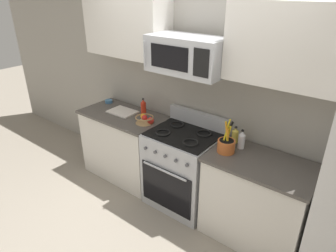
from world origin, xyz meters
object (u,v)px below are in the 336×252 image
Objects in this scene: apple_loose at (151,121)px; bottle_vinegar at (242,140)px; bottle_oil at (235,135)px; range_oven at (183,168)px; fruit_basket at (144,119)px; bottle_hot_sauce at (143,107)px; cutting_board at (122,112)px; microwave at (187,55)px; utensil_crock at (226,145)px; prep_bowl at (109,101)px.

apple_loose is 1.10m from bottle_vinegar.
bottle_oil reaches higher than apple_loose.
range_oven reaches higher than fruit_basket.
cutting_board is at bearing -151.06° from bottle_hot_sauce.
utensil_crock is at bearing -7.08° from microwave.
bottle_vinegar is (1.09, 0.13, 0.05)m from apple_loose.
bottle_oil reaches higher than range_oven.
range_oven is 0.76m from bottle_oil.
range_oven is 4.94× the size of fruit_basket.
cutting_board is 1.77× the size of bottle_vinegar.
utensil_crock is 1.67× the size of bottle_vinegar.
utensil_crock is 1.63× the size of bottle_hot_sauce.
fruit_basket is 1.18m from bottle_vinegar.
fruit_basket is (-0.55, -0.03, 0.48)m from range_oven.
apple_loose is (-0.47, -0.01, 0.48)m from range_oven.
utensil_crock is 0.94× the size of cutting_board.
bottle_oil is 0.91× the size of bottle_vinegar.
microwave is 1.00m from bottle_vinegar.
prep_bowl is at bearing 174.68° from microwave.
utensil_crock is 1.53m from cutting_board.
bottle_oil is (0.99, 0.19, 0.04)m from apple_loose.
bottle_hot_sauce is at bearing 169.37° from microwave.
microwave reaches higher than bottle_hot_sauce.
cutting_board is (-0.99, 0.03, 0.44)m from range_oven.
fruit_basket is at bearing -12.49° from prep_bowl.
apple_loose is at bearing -178.93° from range_oven.
bottle_vinegar is at bearing 11.09° from range_oven.
microwave is 1.31m from cutting_board.
fruit_basket reaches higher than prep_bowl.
fruit_basket is 2.72× the size of apple_loose.
microwave is 3.60× the size of fruit_basket.
microwave is (-0.00, 0.03, 1.31)m from range_oven.
fruit_basket is at bearing -172.71° from bottle_vinegar.
bottle_vinegar reaches higher than prep_bowl.
cutting_board is at bearing -17.54° from prep_bowl.
fruit_basket is 0.85m from prep_bowl.
microwave is at bearing -10.63° from bottle_hot_sauce.
microwave reaches higher than range_oven.
cutting_board is (-0.52, 0.04, -0.03)m from apple_loose.
bottle_oil is at bearing 0.90° from bottle_hot_sauce.
bottle_oil is (0.52, 0.19, 0.52)m from range_oven.
microwave is 7.45× the size of prep_bowl.
bottle_oil is at bearing 94.62° from utensil_crock.
range_oven is 0.67m from apple_loose.
prep_bowl is (-0.64, -0.01, -0.07)m from bottle_hot_sauce.
prep_bowl is (-1.38, 0.13, -0.85)m from microwave.
cutting_board is (-0.44, 0.06, -0.04)m from fruit_basket.
bottle_oil is (0.52, 0.16, -0.79)m from microwave.
microwave is 3.95× the size of bottle_vinegar.
prep_bowl is at bearing 174.19° from utensil_crock.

